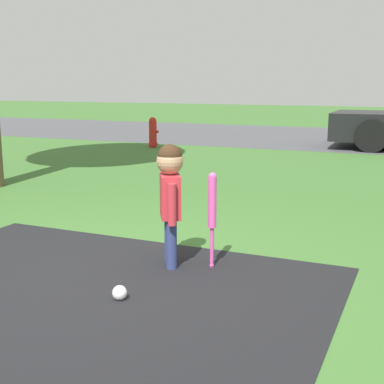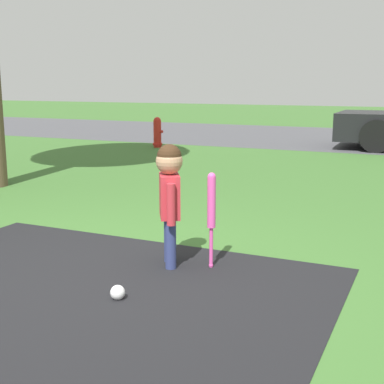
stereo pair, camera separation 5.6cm
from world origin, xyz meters
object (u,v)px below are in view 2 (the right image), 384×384
Objects in this scene: fire_hydrant at (157,133)px; sports_ball at (118,292)px; child at (169,188)px; baseball_bat at (211,207)px.

sports_ball is at bearing -63.66° from fire_hydrant.
sports_ball is (-0.01, -0.72, -0.55)m from child.
baseball_bat reaches higher than fire_hydrant.
baseball_bat is 7.54× the size of sports_ball.
sports_ball is (-0.31, -0.81, -0.42)m from baseball_bat.
baseball_bat is (0.30, 0.08, -0.13)m from child.
sports_ball is at bearing -111.07° from baseball_bat.
child is at bearing -165.12° from baseball_bat.
fire_hydrant is at bearing 178.19° from child.
fire_hydrant is (-3.66, 6.66, -0.28)m from child.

